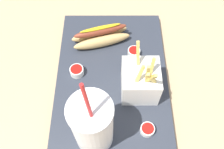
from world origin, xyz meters
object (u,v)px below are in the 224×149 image
ketchup_cup_1 (148,129)px  soda_cup (93,125)px  hot_dog_1 (101,36)px  ketchup_cup_3 (77,71)px  fries_basket (140,81)px  ketchup_cup_2 (134,52)px

ketchup_cup_1 → soda_cup: bearing=-83.3°
hot_dog_1 → ketchup_cup_3: (0.11, -0.06, -0.01)m
hot_dog_1 → ketchup_cup_3: size_ratio=4.71×
soda_cup → fries_basket: size_ratio=1.70×
soda_cup → hot_dog_1: 0.30m
fries_basket → ketchup_cup_3: bearing=-106.9°
soda_cup → ketchup_cup_3: soda_cup is taller
ketchup_cup_3 → soda_cup: bearing=17.2°
fries_basket → ketchup_cup_3: (-0.05, -0.17, -0.03)m
soda_cup → hot_dog_1: (-0.29, 0.01, -0.06)m
ketchup_cup_1 → ketchup_cup_2: bearing=-174.6°
soda_cup → ketchup_cup_3: 0.20m
fries_basket → ketchup_cup_3: fries_basket is taller
hot_dog_1 → ketchup_cup_1: bearing=23.0°
fries_basket → ketchup_cup_2: fries_basket is taller
fries_basket → ketchup_cup_2: bearing=-176.1°
soda_cup → fries_basket: 0.18m
soda_cup → ketchup_cup_3: bearing=-162.8°
hot_dog_1 → ketchup_cup_2: size_ratio=5.05×
soda_cup → fries_basket: bearing=138.8°
ketchup_cup_2 → ketchup_cup_3: bearing=-67.9°
soda_cup → hot_dog_1: bearing=178.3°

